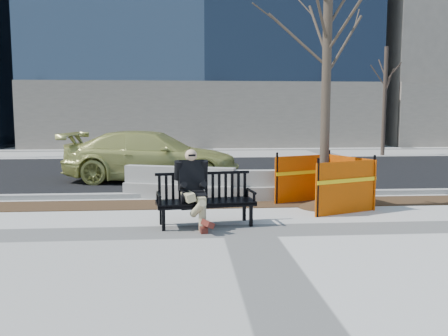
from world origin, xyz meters
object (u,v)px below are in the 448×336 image
(bench, at_px, (206,225))
(sedan, at_px, (153,181))
(seated_man, at_px, (192,225))
(jersey_barrier_right, at_px, (238,200))
(tree_fence, at_px, (323,207))
(jersey_barrier_left, at_px, (180,198))

(bench, relative_size, sedan, 0.35)
(sedan, bearing_deg, seated_man, -159.79)
(bench, relative_size, jersey_barrier_right, 0.73)
(tree_fence, relative_size, jersey_barrier_left, 2.16)
(tree_fence, bearing_deg, jersey_barrier_left, 157.19)
(jersey_barrier_left, bearing_deg, bench, -60.97)
(seated_man, bearing_deg, jersey_barrier_left, 87.60)
(jersey_barrier_left, bearing_deg, sedan, 124.79)
(jersey_barrier_left, bearing_deg, seated_man, -65.85)
(bench, bearing_deg, seated_man, 168.49)
(bench, bearing_deg, jersey_barrier_right, 62.73)
(seated_man, relative_size, jersey_barrier_left, 0.52)
(bench, height_order, jersey_barrier_right, bench)
(bench, relative_size, jersey_barrier_left, 0.67)
(jersey_barrier_left, bearing_deg, tree_fence, -4.26)
(tree_fence, xyz_separation_m, jersey_barrier_right, (-1.86, 1.02, 0.00))
(bench, height_order, tree_fence, tree_fence)
(seated_man, distance_m, sedan, 6.07)
(seated_man, bearing_deg, jersey_barrier_right, 57.64)
(seated_man, xyz_separation_m, jersey_barrier_right, (1.15, 2.54, 0.00))
(jersey_barrier_left, distance_m, jersey_barrier_right, 1.48)
(bench, xyz_separation_m, sedan, (-1.43, 5.97, 0.00))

